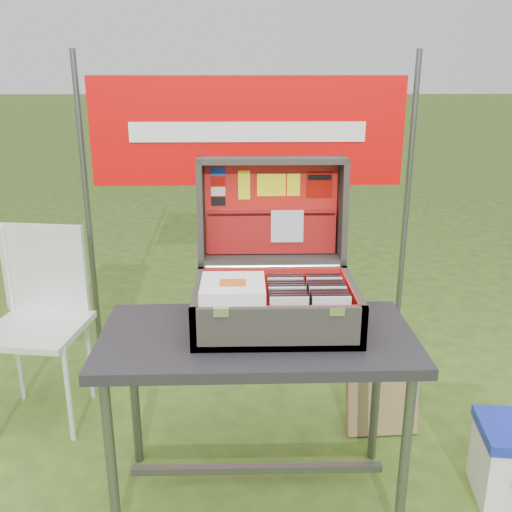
{
  "coord_description": "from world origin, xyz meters",
  "views": [
    {
      "loc": [
        -0.02,
        -1.86,
        1.6
      ],
      "look_at": [
        0.02,
        0.1,
        0.96
      ],
      "focal_mm": 40.0,
      "sensor_mm": 36.0,
      "label": 1
    }
  ],
  "objects_px": {
    "table": "(257,418)",
    "suitcase": "(275,247)",
    "cardboard_box": "(382,398)",
    "chair": "(36,332)"
  },
  "relations": [
    {
      "from": "chair",
      "to": "table",
      "type": "bearing_deg",
      "value": -20.39
    },
    {
      "from": "cardboard_box",
      "to": "suitcase",
      "type": "bearing_deg",
      "value": -153.45
    },
    {
      "from": "chair",
      "to": "cardboard_box",
      "type": "relative_size",
      "value": 2.68
    },
    {
      "from": "chair",
      "to": "cardboard_box",
      "type": "height_order",
      "value": "chair"
    },
    {
      "from": "chair",
      "to": "suitcase",
      "type": "bearing_deg",
      "value": -13.38
    },
    {
      "from": "suitcase",
      "to": "cardboard_box",
      "type": "distance_m",
      "value": 1.01
    },
    {
      "from": "table",
      "to": "suitcase",
      "type": "distance_m",
      "value": 0.65
    },
    {
      "from": "table",
      "to": "suitcase",
      "type": "relative_size",
      "value": 1.91
    },
    {
      "from": "suitcase",
      "to": "chair",
      "type": "height_order",
      "value": "suitcase"
    },
    {
      "from": "suitcase",
      "to": "chair",
      "type": "distance_m",
      "value": 1.27
    }
  ]
}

